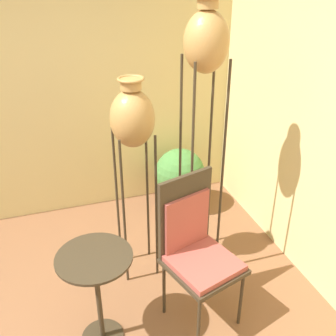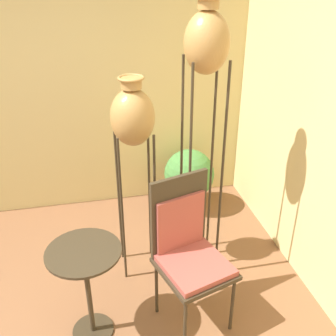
% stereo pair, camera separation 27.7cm
% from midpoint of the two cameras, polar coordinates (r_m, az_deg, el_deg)
% --- Properties ---
extents(wall_back, '(8.17, 0.06, 2.70)m').
position_cam_midpoint_polar(wall_back, '(3.90, -23.20, 10.85)').
color(wall_back, beige).
rests_on(wall_back, ground_plane).
extents(vase_stand_tall, '(0.30, 0.30, 2.15)m').
position_cam_midpoint_polar(vase_stand_tall, '(2.70, 2.50, 16.59)').
color(vase_stand_tall, '#382D1E').
rests_on(vase_stand_tall, ground_plane).
extents(vase_stand_medium, '(0.32, 0.32, 1.65)m').
position_cam_midpoint_polar(vase_stand_medium, '(2.82, -7.99, 6.66)').
color(vase_stand_medium, '#382D1E').
rests_on(vase_stand_medium, ground_plane).
extents(chair, '(0.57, 0.58, 1.11)m').
position_cam_midpoint_polar(chair, '(2.74, 1.08, -11.13)').
color(chair, '#382D1E').
rests_on(chair, ground_plane).
extents(side_table, '(0.48, 0.48, 0.73)m').
position_cam_midpoint_polar(side_table, '(2.68, -13.37, -15.72)').
color(side_table, '#382D1E').
rests_on(side_table, ground_plane).
extents(potted_plant, '(0.51, 0.51, 0.67)m').
position_cam_midpoint_polar(potted_plant, '(4.06, -0.23, -1.40)').
color(potted_plant, '#B26647').
rests_on(potted_plant, ground_plane).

